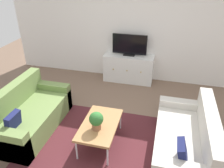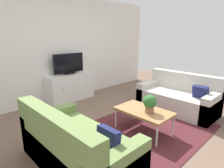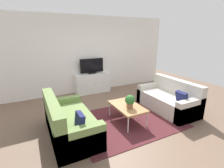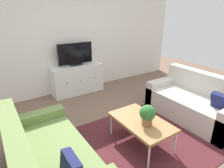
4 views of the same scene
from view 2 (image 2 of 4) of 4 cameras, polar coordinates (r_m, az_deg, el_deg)
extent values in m
plane|color=brown|center=(3.71, 7.19, -13.08)|extent=(10.00, 10.00, 0.00)
cube|color=white|center=(5.26, -14.83, 10.18)|extent=(6.40, 0.12, 2.70)
cube|color=#4C1E23|center=(3.63, 9.10, -13.73)|extent=(2.50, 1.90, 0.01)
cube|color=olive|center=(2.73, -9.90, -18.89)|extent=(0.86, 1.70, 0.44)
cube|color=olive|center=(2.49, -16.72, -17.45)|extent=(0.20, 1.70, 0.85)
cube|color=olive|center=(3.28, -17.67, -11.99)|extent=(0.86, 0.18, 0.57)
cube|color=#191E4C|center=(2.23, -1.28, -16.74)|extent=(0.14, 0.30, 0.31)
cube|color=beige|center=(4.64, 18.82, -5.03)|extent=(0.86, 1.70, 0.44)
cube|color=beige|center=(4.86, 20.82, -1.76)|extent=(0.20, 1.70, 0.85)
cube|color=beige|center=(4.98, 11.14, -2.34)|extent=(0.86, 0.18, 0.57)
cube|color=beige|center=(4.35, 27.80, -6.32)|extent=(0.86, 0.18, 0.57)
cube|color=#191E4C|center=(4.30, 25.01, -2.43)|extent=(0.18, 0.30, 0.32)
cube|color=#A37547|center=(3.46, 9.48, -8.03)|extent=(0.59, 0.98, 0.04)
cylinder|color=silver|center=(3.13, 13.30, -15.03)|extent=(0.03, 0.03, 0.38)
cylinder|color=silver|center=(3.53, 17.85, -11.83)|extent=(0.03, 0.03, 0.38)
cylinder|color=silver|center=(3.63, 1.11, -10.30)|extent=(0.03, 0.03, 0.38)
cylinder|color=silver|center=(3.97, 6.29, -8.09)|extent=(0.03, 0.03, 0.38)
cylinder|color=#936042|center=(3.35, 11.17, -7.47)|extent=(0.15, 0.15, 0.11)
sphere|color=#2D6B2D|center=(3.30, 11.29, -5.20)|extent=(0.23, 0.23, 0.23)
cube|color=white|center=(5.21, -12.34, -0.88)|extent=(1.26, 0.44, 0.71)
sphere|color=#B79338|center=(4.83, -14.43, -1.79)|extent=(0.03, 0.03, 0.03)
sphere|color=#B79338|center=(5.01, -10.94, -1.01)|extent=(0.03, 0.03, 0.03)
sphere|color=#B79338|center=(5.20, -7.71, -0.28)|extent=(0.03, 0.03, 0.03)
cube|color=black|center=(5.14, -12.68, 3.17)|extent=(0.28, 0.16, 0.04)
cube|color=black|center=(5.09, -12.85, 6.13)|extent=(0.86, 0.04, 0.50)
camera|label=1|loc=(3.80, 65.42, 23.13)|focal=35.83mm
camera|label=3|loc=(1.43, 112.90, 8.14)|focal=26.69mm
camera|label=4|loc=(0.89, 49.45, 26.40)|focal=30.94mm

